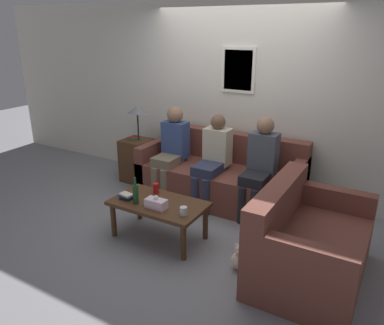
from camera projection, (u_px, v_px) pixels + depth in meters
ground_plane at (202, 214)px, 4.76m from camera, size 16.00×16.00×0.00m
wall_back at (238, 99)px, 5.15m from camera, size 9.00×0.08×2.60m
couch_main at (221, 178)px, 5.09m from camera, size 2.17×0.91×0.88m
couch_side at (307, 246)px, 3.49m from camera, size 0.91×1.34×0.88m
coffee_table at (159, 207)px, 4.12m from camera, size 1.04×0.59×0.44m
side_table_with_lamp at (137, 157)px, 5.69m from camera, size 0.41×0.41×1.17m
wine_bottle at (136, 193)px, 4.04m from camera, size 0.06×0.06×0.30m
drinking_glass at (183, 211)px, 3.80m from camera, size 0.08×0.08×0.09m
book_stack at (126, 196)px, 4.16m from camera, size 0.16×0.12×0.06m
soda_can at (156, 188)px, 4.29m from camera, size 0.07×0.07×0.12m
tissue_box at (156, 203)px, 3.95m from camera, size 0.23×0.12×0.15m
person_left at (171, 147)px, 5.13m from camera, size 0.34×0.57×1.23m
person_middle at (213, 157)px, 4.85m from camera, size 0.34×0.62×1.19m
person_right at (260, 163)px, 4.53m from camera, size 0.34×0.58×1.24m
teddy_bear at (240, 258)px, 3.65m from camera, size 0.17×0.17×0.27m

